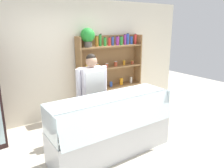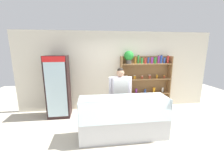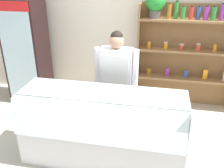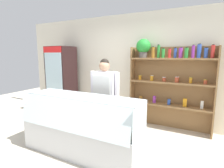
% 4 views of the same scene
% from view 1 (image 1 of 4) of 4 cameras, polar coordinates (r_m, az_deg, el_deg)
% --- Properties ---
extents(ground_plane, '(12.00, 12.00, 0.00)m').
position_cam_1_polar(ground_plane, '(4.04, 1.86, -16.52)').
color(ground_plane, beige).
extents(back_wall, '(6.80, 0.10, 2.70)m').
position_cam_1_polar(back_wall, '(5.20, -10.95, 6.39)').
color(back_wall, silver).
rests_on(back_wall, ground).
extents(shelving_unit, '(1.80, 0.33, 2.06)m').
position_cam_1_polar(shelving_unit, '(5.46, -1.49, 5.52)').
color(shelving_unit, olive).
rests_on(shelving_unit, ground).
extents(deli_display_case, '(2.10, 0.73, 1.01)m').
position_cam_1_polar(deli_display_case, '(3.80, -0.27, -13.29)').
color(deli_display_case, silver).
rests_on(deli_display_case, ground).
extents(shop_clerk, '(0.65, 0.25, 1.62)m').
position_cam_1_polar(shop_clerk, '(4.14, -5.18, -1.21)').
color(shop_clerk, '#383D51').
rests_on(shop_clerk, ground).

